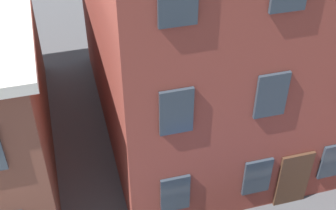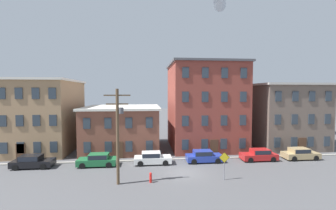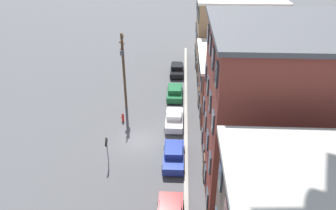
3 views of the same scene
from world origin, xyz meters
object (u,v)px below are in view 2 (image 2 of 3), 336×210
utility_pole (118,131)px  car_white (152,158)px  car_tan (300,153)px  car_green (98,160)px  car_blue (204,156)px  car_black (32,161)px  car_red (259,154)px  fire_hydrant (151,177)px  caution_sign (224,161)px

utility_pole → car_white: bearing=60.0°
car_white → car_tan: same height
car_green → car_blue: (12.63, 0.25, 0.00)m
car_tan → car_black: bearing=-179.8°
car_red → fire_hydrant: 14.86m
car_green → car_tan: same height
car_blue → fire_hydrant: car_blue is taller
car_white → car_red: size_ratio=1.00×
car_red → utility_pole: size_ratio=0.50×
caution_sign → car_tan: bearing=25.5°
car_blue → fire_hydrant: size_ratio=4.58×
car_white → utility_pole: 7.81m
car_black → fire_hydrant: size_ratio=4.58×
car_green → car_red: bearing=0.6°
car_red → caution_sign: bearing=-138.8°
car_black → fire_hydrant: car_black is taller
car_black → fire_hydrant: (13.27, -5.56, -0.27)m
car_blue → car_red: bearing=-0.4°
car_blue → utility_pole: utility_pole is taller
caution_sign → fire_hydrant: caution_sign is taller
car_green → car_blue: bearing=1.1°
car_blue → car_tan: (12.61, -0.06, 0.00)m
car_white → car_tan: 18.92m
car_green → utility_pole: bearing=-61.4°
car_white → car_blue: (6.31, 0.13, 0.00)m
car_blue → car_tan: bearing=-0.3°
car_white → car_red: same height
car_red → fire_hydrant: size_ratio=4.58×
utility_pole → car_green: bearing=118.6°
utility_pole → fire_hydrant: size_ratio=9.23×
car_green → car_white: (6.31, 0.11, 0.00)m
car_green → car_red: same height
car_red → car_tan: 5.49m
car_red → car_tan: (5.49, -0.01, 0.00)m
car_black → car_white: size_ratio=1.00×
car_red → caution_sign: caution_sign is taller
car_tan → fire_hydrant: (-19.23, -5.65, -0.27)m
car_black → car_green: size_ratio=1.00×
caution_sign → fire_hydrant: 7.27m
utility_pole → car_black: bearing=151.2°
fire_hydrant → caution_sign: bearing=-1.0°
car_green → utility_pole: 7.63m
car_black → car_blue: (19.89, 0.15, 0.00)m
caution_sign → car_blue: bearing=95.1°
car_blue → utility_pole: 11.99m
car_blue → car_red: same height
car_black → car_red: bearing=0.2°
car_red → caution_sign: (-6.60, -5.77, 1.11)m
caution_sign → utility_pole: size_ratio=0.31×
car_blue → car_tan: same height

